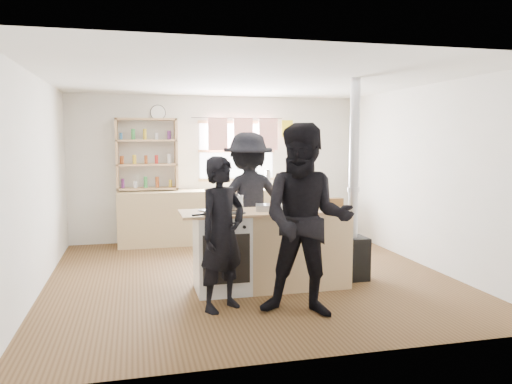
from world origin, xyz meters
TOP-DOWN VIEW (x-y plane):
  - ground at (0.00, 0.00)m, footprint 5.00×5.00m
  - back_counter at (0.00, 2.22)m, footprint 3.40×0.55m
  - shelving_unit at (-1.20, 2.34)m, footprint 1.00×0.28m
  - thermos at (0.85, 2.22)m, footprint 0.10×0.10m
  - cooking_island at (0.14, -0.55)m, footprint 1.97×0.64m
  - skillet_greens at (-0.53, -0.74)m, footprint 0.40×0.40m
  - roast_tray at (0.13, -0.56)m, footprint 0.40×0.33m
  - stockpot_stove at (-0.28, -0.37)m, footprint 0.24×0.24m
  - stockpot_counter at (0.60, -0.42)m, footprint 0.27×0.27m
  - bread_board at (0.92, -0.56)m, footprint 0.30×0.24m
  - flue_heater at (1.23, -0.44)m, footprint 0.35×0.35m
  - person_near_left at (-0.55, -1.16)m, footprint 0.69×0.64m
  - person_near_right at (0.23, -1.53)m, footprint 1.15×1.04m
  - person_far at (0.07, 0.37)m, footprint 1.29×0.86m

SIDE VIEW (x-z plane):
  - ground at x=0.00m, z-range -0.01..0.00m
  - back_counter at x=0.00m, z-range 0.00..0.90m
  - cooking_island at x=0.14m, z-range 0.00..0.93m
  - flue_heater at x=1.23m, z-range -0.61..1.89m
  - person_near_left at x=-0.55m, z-range 0.00..1.59m
  - person_far at x=0.07m, z-range 0.00..1.85m
  - skillet_greens at x=-0.53m, z-range 0.93..0.98m
  - person_near_right at x=0.23m, z-range 0.00..1.92m
  - roast_tray at x=0.13m, z-range 0.93..1.00m
  - bread_board at x=0.92m, z-range 0.92..1.04m
  - stockpot_stove at x=-0.28m, z-range 0.92..1.12m
  - stockpot_counter at x=0.60m, z-range 0.92..1.12m
  - thermos at x=0.85m, z-range 0.90..1.21m
  - shelving_unit at x=-1.20m, z-range 0.91..2.11m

